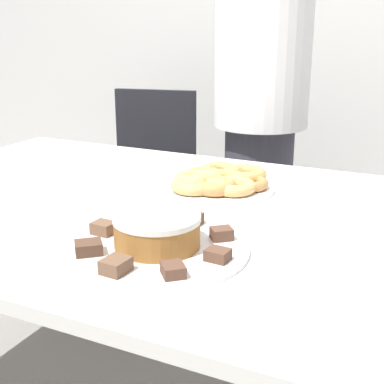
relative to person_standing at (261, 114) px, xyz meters
name	(u,v)px	position (x,y,z in m)	size (l,w,h in m)	color
table	(182,233)	(0.10, -0.91, -0.17)	(1.88, 1.10, 0.72)	silver
person_standing	(261,114)	(0.00, 0.00, 0.00)	(0.38, 0.38, 1.58)	#383842
office_chair_left	(148,192)	(-0.55, 0.03, -0.42)	(0.52, 0.52, 0.87)	black
plate_cake	(157,248)	(0.17, -1.16, -0.10)	(0.38, 0.38, 0.01)	white
plate_donuts	(217,188)	(0.12, -0.71, -0.10)	(0.32, 0.32, 0.01)	white
frosted_cake	(157,231)	(0.17, -1.16, -0.06)	(0.18, 0.18, 0.07)	#9E662D
lamington_0	(191,220)	(0.18, -1.02, -0.08)	(0.05, 0.05, 0.03)	brown
lamington_1	(145,218)	(0.08, -1.06, -0.08)	(0.06, 0.06, 0.02)	brown
lamington_2	(104,228)	(0.03, -1.15, -0.08)	(0.05, 0.04, 0.03)	brown
lamington_3	(89,248)	(0.07, -1.25, -0.08)	(0.07, 0.07, 0.03)	#513828
lamington_4	(116,266)	(0.17, -1.30, -0.08)	(0.05, 0.05, 0.03)	brown
lamington_5	(173,270)	(0.27, -1.27, -0.08)	(0.06, 0.06, 0.02)	brown
lamington_6	(218,255)	(0.31, -1.17, -0.08)	(0.05, 0.04, 0.02)	brown
lamington_7	(222,234)	(0.28, -1.07, -0.08)	(0.06, 0.06, 0.03)	brown
donut_0	(217,180)	(0.12, -0.71, -0.08)	(0.13, 0.13, 0.03)	#E5AD66
donut_1	(196,180)	(0.06, -0.74, -0.08)	(0.13, 0.13, 0.04)	#E5AD66
donut_2	(194,185)	(0.08, -0.78, -0.08)	(0.13, 0.13, 0.03)	#E5AD66
donut_3	(215,186)	(0.13, -0.77, -0.08)	(0.12, 0.12, 0.04)	#D18E4C
donut_4	(233,186)	(0.18, -0.75, -0.08)	(0.12, 0.12, 0.03)	#E5AD66
donut_5	(249,183)	(0.21, -0.69, -0.08)	(0.11, 0.11, 0.03)	#C68447
donut_6	(244,175)	(0.17, -0.63, -0.07)	(0.13, 0.13, 0.04)	tan
donut_7	(221,172)	(0.09, -0.63, -0.07)	(0.13, 0.13, 0.04)	tan
donut_8	(204,175)	(0.06, -0.67, -0.08)	(0.11, 0.11, 0.03)	#D18E4C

